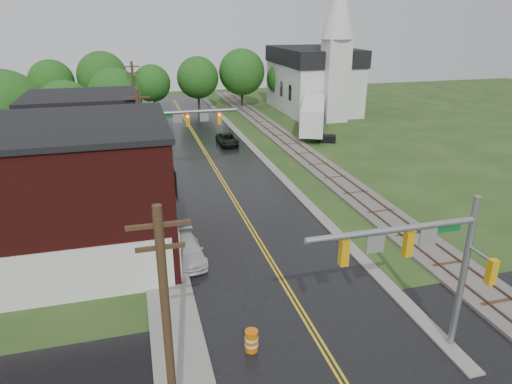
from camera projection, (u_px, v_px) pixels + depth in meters
name	position (u px, v px, depth m)	size (l,w,h in m)	color
main_road	(215.00, 168.00, 44.32)	(10.00, 90.00, 0.02)	black
cross_road	(335.00, 369.00, 19.12)	(60.00, 9.00, 0.02)	black
curb_right	(255.00, 150.00, 50.14)	(0.80, 70.00, 0.12)	gray
sidewalk_left	(153.00, 192.00, 38.30)	(2.40, 50.00, 0.12)	gray
brick_building	(46.00, 196.00, 26.27)	(14.30, 10.30, 8.30)	#48110F
yellow_house	(88.00, 156.00, 36.88)	(8.00, 7.00, 6.40)	tan
darkred_building	(106.00, 140.00, 45.58)	(7.00, 6.00, 4.40)	#3F0F0C
church	(316.00, 73.00, 68.48)	(10.40, 18.40, 20.00)	silver
railroad	(294.00, 147.00, 51.23)	(3.20, 80.00, 0.30)	#59544C
traffic_signal_near	(423.00, 253.00, 18.18)	(7.34, 0.30, 7.20)	gray
traffic_signal_far	(179.00, 127.00, 38.98)	(7.34, 0.43, 7.20)	gray
utility_pole_a	(168.00, 334.00, 13.95)	(1.80, 0.28, 9.00)	#382616
utility_pole_b	(142.00, 147.00, 33.76)	(1.80, 0.28, 9.00)	#382616
utility_pole_c	(135.00, 99.00, 53.56)	(1.80, 0.28, 9.00)	#382616
tree_left_b	(6.00, 116.00, 39.60)	(7.60, 7.60, 9.69)	black
tree_left_c	(67.00, 110.00, 48.22)	(6.00, 6.00, 7.65)	black
tree_left_e	(117.00, 96.00, 54.73)	(6.40, 6.40, 8.16)	black
suv_dark	(227.00, 140.00, 52.07)	(2.06, 4.48, 1.24)	black
pickup_white	(187.00, 251.00, 27.43)	(1.77, 4.35, 1.26)	silver
semi_trailer	(313.00, 115.00, 56.76)	(7.38, 12.36, 3.88)	black
construction_barrel	(251.00, 341.00, 19.97)	(0.58, 0.58, 1.04)	#CE6609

